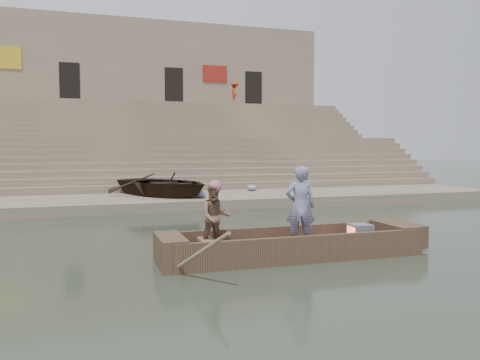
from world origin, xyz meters
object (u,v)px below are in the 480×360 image
main_rowboat (291,252)px  pedestrian (235,93)px  rowing_man (215,217)px  television (360,233)px  standing_man (300,206)px  beached_rowboat (164,184)px

main_rowboat → pedestrian: pedestrian is taller
rowing_man → television: 3.29m
standing_man → pedestrian: pedestrian is taller
television → main_rowboat: bearing=180.0°
standing_man → rowing_man: size_ratio=1.25×
main_rowboat → television: bearing=0.0°
rowing_man → television: size_ratio=2.97×
standing_man → television: standing_man is taller
television → standing_man: bearing=-178.6°
television → beached_rowboat: (-2.83, 9.59, 0.44)m
main_rowboat → rowing_man: 1.79m
main_rowboat → standing_man: 0.98m
main_rowboat → pedestrian: size_ratio=3.07×
rowing_man → beached_rowboat: rowing_man is taller
main_rowboat → television: 1.68m
standing_man → pedestrian: 24.54m
main_rowboat → television: television is taller
television → beached_rowboat: bearing=106.4°
main_rowboat → television: size_ratio=10.87×
rowing_man → television: bearing=-2.3°
beached_rowboat → pedestrian: bearing=30.1°
main_rowboat → rowing_man: rowing_man is taller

